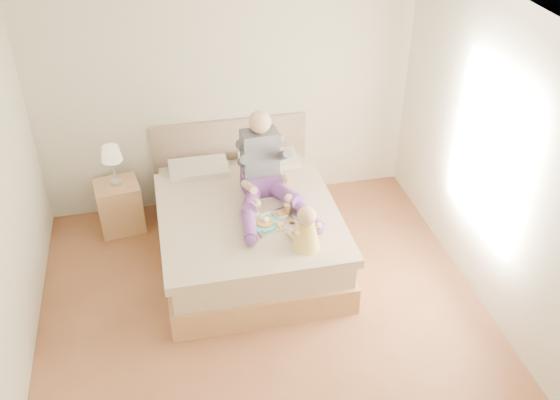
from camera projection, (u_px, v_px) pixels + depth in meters
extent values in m
cube|color=brown|center=(267.00, 324.00, 5.56)|extent=(4.00, 4.20, 0.01)
cube|color=white|center=(263.00, 27.00, 4.04)|extent=(4.00, 4.20, 0.02)
cube|color=silver|center=(226.00, 88.00, 6.50)|extent=(4.00, 0.02, 2.70)
cube|color=silver|center=(502.00, 170.00, 5.15)|extent=(0.02, 4.20, 2.70)
cube|color=white|center=(490.00, 153.00, 5.28)|extent=(0.02, 1.30, 1.60)
cube|color=white|center=(490.00, 153.00, 5.28)|extent=(0.01, 1.18, 1.48)
cube|color=#A3784C|center=(248.00, 243.00, 6.30)|extent=(1.68, 2.13, 0.28)
cube|color=beige|center=(247.00, 222.00, 6.16)|extent=(1.60, 2.05, 0.24)
cube|color=beige|center=(249.00, 217.00, 5.94)|extent=(1.70, 1.80, 0.09)
cube|color=white|center=(199.00, 171.00, 6.58)|extent=(0.62, 0.40, 0.14)
cube|color=white|center=(269.00, 163.00, 6.72)|extent=(0.62, 0.40, 0.14)
cube|color=gray|center=(230.00, 159.00, 6.97)|extent=(1.70, 0.08, 1.00)
cube|color=#A3784C|center=(120.00, 206.00, 6.60)|extent=(0.50, 0.46, 0.55)
cylinder|color=silver|center=(116.00, 182.00, 6.45)|extent=(0.12, 0.12, 0.04)
cylinder|color=silver|center=(114.00, 170.00, 6.37)|extent=(0.02, 0.02, 0.24)
cone|color=#F9E1C2|center=(111.00, 153.00, 6.26)|extent=(0.22, 0.22, 0.16)
cube|color=#613380|center=(262.00, 182.00, 6.20)|extent=(0.39, 0.32, 0.18)
cube|color=#393A41|center=(260.00, 153.00, 6.08)|extent=(0.37, 0.24, 0.47)
sphere|color=#E1B58C|center=(260.00, 122.00, 5.85)|extent=(0.22, 0.22, 0.22)
cylinder|color=#613380|center=(252.00, 199.00, 5.98)|extent=(0.29, 0.53, 0.21)
cylinder|color=#613380|center=(249.00, 224.00, 5.67)|extent=(0.17, 0.46, 0.12)
sphere|color=#613380|center=(251.00, 240.00, 5.49)|extent=(0.11, 0.11, 0.11)
cylinder|color=#393A41|center=(243.00, 161.00, 5.91)|extent=(0.10, 0.30, 0.24)
cylinder|color=#E1B58C|center=(249.00, 187.00, 5.86)|extent=(0.12, 0.31, 0.16)
sphere|color=#E1B58C|center=(256.00, 204.00, 5.81)|extent=(0.09, 0.09, 0.09)
cylinder|color=#613380|center=(283.00, 194.00, 6.05)|extent=(0.34, 0.52, 0.21)
cylinder|color=#613380|center=(307.00, 214.00, 5.79)|extent=(0.22, 0.47, 0.12)
sphere|color=#613380|center=(318.00, 228.00, 5.63)|extent=(0.11, 0.11, 0.11)
cylinder|color=#393A41|center=(283.00, 155.00, 6.00)|extent=(0.14, 0.30, 0.24)
cylinder|color=#E1B58C|center=(287.00, 181.00, 5.95)|extent=(0.09, 0.31, 0.16)
sphere|color=#E1B58C|center=(289.00, 198.00, 5.88)|extent=(0.09, 0.09, 0.09)
cube|color=silver|center=(274.00, 222.00, 5.79)|extent=(0.49, 0.43, 0.01)
cylinder|color=#3DAEB0|center=(265.00, 223.00, 5.75)|extent=(0.25, 0.25, 0.01)
cylinder|color=gold|center=(265.00, 222.00, 5.74)|extent=(0.16, 0.16, 0.02)
cylinder|color=silver|center=(255.00, 215.00, 5.80)|extent=(0.07, 0.07, 0.08)
torus|color=silver|center=(259.00, 214.00, 5.81)|extent=(0.03, 0.06, 0.06)
cylinder|color=#9A674B|center=(255.00, 212.00, 5.77)|extent=(0.07, 0.07, 0.01)
cylinder|color=silver|center=(281.00, 214.00, 5.87)|extent=(0.14, 0.14, 0.01)
cube|color=gold|center=(281.00, 213.00, 5.87)|extent=(0.09, 0.09, 0.02)
cylinder|color=silver|center=(281.00, 226.00, 5.72)|extent=(0.14, 0.14, 0.01)
ellipsoid|color=#B2131E|center=(283.00, 225.00, 5.71)|extent=(0.03, 0.03, 0.01)
cylinder|color=white|center=(287.00, 209.00, 5.86)|extent=(0.06, 0.06, 0.11)
cylinder|color=#BE7B1F|center=(287.00, 209.00, 5.86)|extent=(0.06, 0.06, 0.11)
cylinder|color=white|center=(292.00, 221.00, 5.76)|extent=(0.06, 0.06, 0.04)
cylinder|color=#4F2D0B|center=(292.00, 222.00, 5.76)|extent=(0.05, 0.05, 0.03)
cone|color=#EAC84A|center=(306.00, 235.00, 5.42)|extent=(0.25, 0.25, 0.27)
sphere|color=#E1B58C|center=(307.00, 216.00, 5.31)|extent=(0.17, 0.17, 0.17)
cylinder|color=#E1B58C|center=(294.00, 237.00, 5.54)|extent=(0.09, 0.20, 0.07)
sphere|color=#E1B58C|center=(288.00, 231.00, 5.61)|extent=(0.05, 0.05, 0.05)
cylinder|color=#E1B58C|center=(296.00, 233.00, 5.36)|extent=(0.05, 0.14, 0.12)
cylinder|color=#E1B58C|center=(303.00, 233.00, 5.58)|extent=(0.13, 0.20, 0.07)
sphere|color=#E1B58C|center=(298.00, 228.00, 5.65)|extent=(0.05, 0.05, 0.05)
cylinder|color=#E1B58C|center=(315.00, 226.00, 5.44)|extent=(0.11, 0.14, 0.12)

